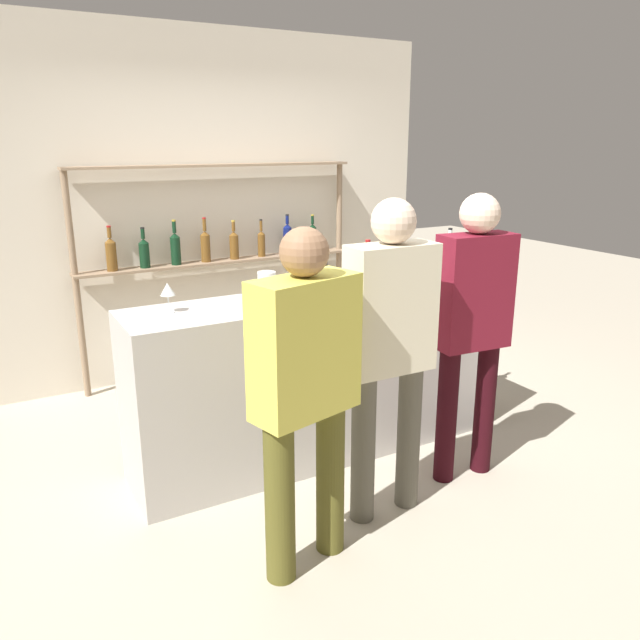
% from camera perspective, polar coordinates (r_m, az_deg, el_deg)
% --- Properties ---
extents(ground_plane, '(16.00, 16.00, 0.00)m').
position_cam_1_polar(ground_plane, '(4.13, 0.00, -11.86)').
color(ground_plane, '#B2A893').
extents(bar_counter, '(2.37, 0.53, 1.04)m').
position_cam_1_polar(bar_counter, '(3.91, 0.00, -5.13)').
color(bar_counter, '#B7B2AD').
rests_on(bar_counter, ground_plane).
extents(back_wall, '(3.97, 0.12, 2.80)m').
position_cam_1_polar(back_wall, '(5.38, -9.97, 10.18)').
color(back_wall, beige).
rests_on(back_wall, ground_plane).
extents(back_shelf, '(2.35, 0.18, 1.75)m').
position_cam_1_polar(back_shelf, '(5.23, -9.40, 7.43)').
color(back_shelf, '#897056').
rests_on(back_shelf, ground_plane).
extents(counter_bottle_0, '(0.07, 0.07, 0.32)m').
position_cam_1_polar(counter_bottle_0, '(4.40, 11.69, 5.60)').
color(counter_bottle_0, silver).
rests_on(counter_bottle_0, bar_counter).
extents(counter_bottle_1, '(0.07, 0.07, 0.37)m').
position_cam_1_polar(counter_bottle_1, '(4.01, 5.97, 5.19)').
color(counter_bottle_1, silver).
rests_on(counter_bottle_1, bar_counter).
extents(counter_bottle_2, '(0.07, 0.07, 0.33)m').
position_cam_1_polar(counter_bottle_2, '(3.75, 0.15, 4.24)').
color(counter_bottle_2, black).
rests_on(counter_bottle_2, bar_counter).
extents(counter_bottle_3, '(0.08, 0.08, 0.34)m').
position_cam_1_polar(counter_bottle_3, '(3.72, 4.34, 4.15)').
color(counter_bottle_3, black).
rests_on(counter_bottle_3, bar_counter).
extents(wine_glass, '(0.08, 0.08, 0.16)m').
position_cam_1_polar(wine_glass, '(3.45, -13.76, 2.68)').
color(wine_glass, silver).
rests_on(wine_glass, bar_counter).
extents(ice_bucket, '(0.20, 0.20, 0.19)m').
position_cam_1_polar(ice_bucket, '(4.16, 7.04, 4.93)').
color(ice_bucket, '#B2B2B7').
rests_on(ice_bucket, bar_counter).
extents(cork_jar, '(0.11, 0.11, 0.16)m').
position_cam_1_polar(cork_jar, '(3.68, -4.89, 3.19)').
color(cork_jar, silver).
rests_on(cork_jar, bar_counter).
extents(customer_center, '(0.45, 0.22, 1.68)m').
position_cam_1_polar(customer_center, '(3.14, 6.40, -1.64)').
color(customer_center, '#575347').
rests_on(customer_center, ground_plane).
extents(customer_right, '(0.44, 0.22, 1.67)m').
position_cam_1_polar(customer_right, '(3.60, 13.78, 0.32)').
color(customer_right, black).
rests_on(customer_right, ground_plane).
extents(customer_left, '(0.53, 0.33, 1.60)m').
position_cam_1_polar(customer_left, '(2.74, -1.37, -5.63)').
color(customer_left, brown).
rests_on(customer_left, ground_plane).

